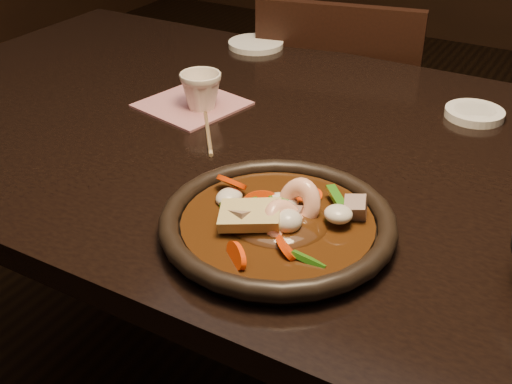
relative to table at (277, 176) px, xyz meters
The scene contains 9 objects.
table is the anchor object (origin of this frame).
chair 0.62m from the table, 101.56° to the left, with size 0.48×0.48×0.85m.
plate 0.30m from the table, 61.75° to the right, with size 0.31×0.31×0.03m.
stirfry 0.30m from the table, 61.53° to the right, with size 0.22×0.22×0.07m.
soy_dish 0.38m from the table, 42.41° to the left, with size 0.10×0.10×0.01m, color white.
saucer_left 0.48m from the table, 124.41° to the left, with size 0.13×0.13×0.01m, color white.
tea_cup 0.21m from the table, behind, with size 0.08×0.07×0.08m, color white.
chopsticks 0.15m from the table, behind, with size 0.15×0.20×0.01m.
napkin 0.22m from the table, behind, with size 0.17×0.17×0.00m, color #B9717A.
Camera 1 is at (0.46, -0.87, 1.24)m, focal length 45.00 mm.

